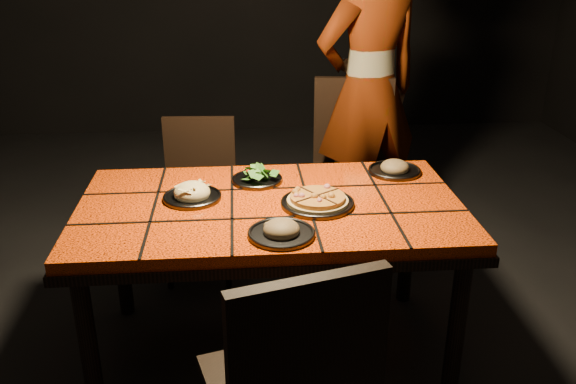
{
  "coord_description": "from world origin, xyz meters",
  "views": [
    {
      "loc": [
        -0.12,
        -2.33,
        1.79
      ],
      "look_at": [
        0.07,
        -0.06,
        0.82
      ],
      "focal_mm": 38.0,
      "sensor_mm": 36.0,
      "label": 1
    }
  ],
  "objects": [
    {
      "name": "room_shell",
      "position": [
        0.0,
        0.0,
        1.5
      ],
      "size": [
        6.04,
        7.04,
        3.08
      ],
      "color": "black",
      "rests_on": "ground"
    },
    {
      "name": "chair_far_left",
      "position": [
        -0.35,
        0.81,
        0.5
      ],
      "size": [
        0.42,
        0.42,
        0.87
      ],
      "rotation": [
        0.0,
        0.0,
        -0.06
      ],
      "color": "black",
      "rests_on": "ground"
    },
    {
      "name": "plate_mushroom_a",
      "position": [
        0.02,
        -0.31,
        0.77
      ],
      "size": [
        0.25,
        0.25,
        0.08
      ],
      "color": "#38383D",
      "rests_on": "dining_table"
    },
    {
      "name": "plate_salad",
      "position": [
        -0.05,
        0.24,
        0.78
      ],
      "size": [
        0.23,
        0.23,
        0.07
      ],
      "color": "#38383D",
      "rests_on": "dining_table"
    },
    {
      "name": "plate_mushroom_b",
      "position": [
        0.61,
        0.3,
        0.77
      ],
      "size": [
        0.25,
        0.25,
        0.08
      ],
      "color": "#38383D",
      "rests_on": "dining_table"
    },
    {
      "name": "diner",
      "position": [
        0.64,
        1.11,
        0.94
      ],
      "size": [
        0.8,
        0.67,
        1.88
      ],
      "primitive_type": "imported",
      "rotation": [
        0.0,
        0.0,
        3.51
      ],
      "color": "brown",
      "rests_on": "ground"
    },
    {
      "name": "plate_pasta",
      "position": [
        -0.33,
        0.06,
        0.77
      ],
      "size": [
        0.25,
        0.25,
        0.08
      ],
      "color": "#38383D",
      "rests_on": "dining_table"
    },
    {
      "name": "dining_table",
      "position": [
        0.0,
        0.0,
        0.67
      ],
      "size": [
        1.62,
        0.92,
        0.75
      ],
      "color": "#FF4808",
      "rests_on": "ground"
    },
    {
      "name": "plate_pizza",
      "position": [
        0.19,
        -0.04,
        0.77
      ],
      "size": [
        0.35,
        0.35,
        0.04
      ],
      "color": "#38383D",
      "rests_on": "dining_table"
    },
    {
      "name": "chair_far_right",
      "position": [
        0.54,
        0.99,
        0.59
      ],
      "size": [
        0.53,
        0.53,
        1.03
      ],
      "rotation": [
        0.0,
        0.0,
        -0.15
      ],
      "color": "black",
      "rests_on": "ground"
    }
  ]
}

